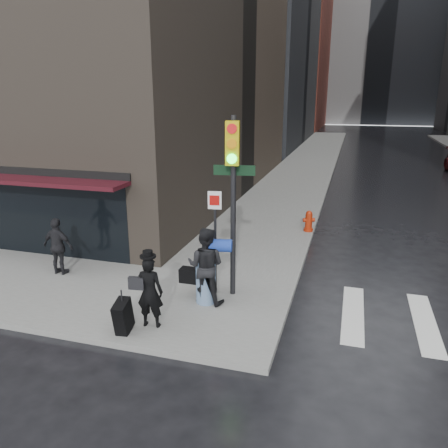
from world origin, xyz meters
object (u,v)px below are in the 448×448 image
at_px(man_jeans, 206,265).
at_px(man_greycoat, 58,246).
at_px(fire_hydrant, 309,222).
at_px(man_overcoat, 144,296).
at_px(traffic_light, 231,184).

height_order(man_jeans, man_greycoat, man_jeans).
bearing_deg(fire_hydrant, man_greycoat, -136.16).
bearing_deg(man_jeans, fire_hydrant, -105.33).
distance_m(man_overcoat, traffic_light, 3.27).
bearing_deg(man_jeans, traffic_light, -132.59).
bearing_deg(fire_hydrant, man_overcoat, -108.28).
relative_size(man_jeans, traffic_light, 0.43).
height_order(man_overcoat, man_greycoat, man_overcoat).
xyz_separation_m(man_overcoat, man_greycoat, (-3.67, 2.03, 0.07)).
bearing_deg(man_overcoat, man_greycoat, -35.97).
bearing_deg(fire_hydrant, man_jeans, -105.34).
distance_m(man_jeans, traffic_light, 2.05).
distance_m(man_jeans, fire_hydrant, 6.87).
bearing_deg(fire_hydrant, traffic_light, -102.29).
distance_m(man_overcoat, fire_hydrant, 8.57).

